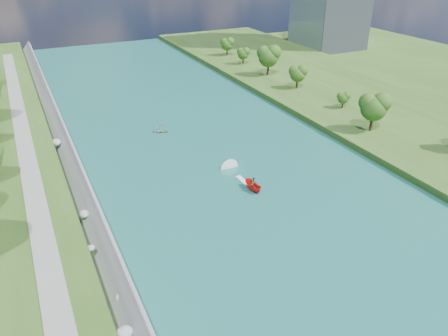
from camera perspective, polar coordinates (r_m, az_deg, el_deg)
ground at (r=67.65m, az=6.82°, el=-6.82°), size 260.00×260.00×0.00m
river_water at (r=82.61m, az=-0.53°, el=0.26°), size 55.00×240.00×0.10m
berm_east at (r=111.01m, az=23.35°, el=5.70°), size 44.00×240.00×1.50m
riprap_bank at (r=75.06m, az=-18.40°, el=-2.80°), size 4.39×236.00×4.22m
riverside_path at (r=74.77m, az=-23.68°, el=-2.39°), size 3.00×200.00×0.10m
trees_east at (r=98.62m, az=21.79°, el=6.87°), size 14.87×140.79×10.89m
motorboat at (r=75.75m, az=3.23°, el=-1.87°), size 3.60×18.93×2.11m
raft at (r=98.16m, az=-8.27°, el=4.86°), size 4.06×3.83×1.68m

